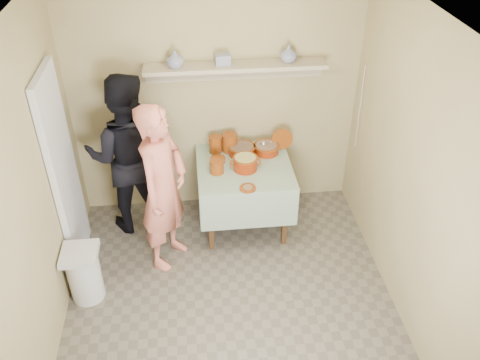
{
  "coord_description": "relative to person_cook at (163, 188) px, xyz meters",
  "views": [
    {
      "loc": [
        -0.26,
        -3.06,
        3.63
      ],
      "look_at": [
        0.15,
        0.75,
        0.95
      ],
      "focal_mm": 38.0,
      "sensor_mm": 36.0,
      "label": 1
    }
  ],
  "objects": [
    {
      "name": "ceramic_box",
      "position": [
        0.64,
        0.81,
        0.91
      ],
      "size": [
        0.15,
        0.11,
        0.1
      ],
      "primitive_type": "cube",
      "rotation": [
        0.0,
        0.0,
        0.07
      ],
      "color": "navy",
      "rests_on": "wall_shelf"
    },
    {
      "name": "person_helper",
      "position": [
        -0.37,
        0.59,
        0.02
      ],
      "size": [
        0.87,
        0.69,
        1.76
      ],
      "primitive_type": "imported",
      "rotation": [
        0.0,
        0.0,
        -3.16
      ],
      "color": "black",
      "rests_on": "ground"
    },
    {
      "name": "bowl_stack",
      "position": [
        0.52,
        0.36,
        -0.03
      ],
      "size": [
        0.14,
        0.14,
        0.14
      ],
      "primitive_type": "cylinder",
      "color": "#6F2F0D",
      "rests_on": "serving_table"
    },
    {
      "name": "plate_stack_b",
      "position": [
        0.69,
        0.76,
        0.0
      ],
      "size": [
        0.16,
        0.16,
        0.2
      ],
      "primitive_type": "cylinder",
      "color": "#6F2F0D",
      "rests_on": "serving_table"
    },
    {
      "name": "tile_panel",
      "position": [
        -0.9,
        0.13,
        0.14
      ],
      "size": [
        0.06,
        0.7,
        2.0
      ],
      "primitive_type": "cube",
      "color": "silver",
      "rests_on": "ground"
    },
    {
      "name": "serving_table",
      "position": [
        0.81,
        0.46,
        -0.22
      ],
      "size": [
        0.97,
        0.97,
        0.76
      ],
      "color": "#4C2D16",
      "rests_on": "ground"
    },
    {
      "name": "trash_bin",
      "position": [
        -0.76,
        -0.45,
        -0.58
      ],
      "size": [
        0.32,
        0.32,
        0.56
      ],
      "color": "silver",
      "rests_on": "ground"
    },
    {
      "name": "ladle",
      "position": [
        1.05,
        0.68,
        0.01
      ],
      "size": [
        0.08,
        0.26,
        0.19
      ],
      "color": "silver",
      "rests_on": "cazuela_meat_b"
    },
    {
      "name": "room_shell",
      "position": [
        0.56,
        -0.82,
        0.75
      ],
      "size": [
        3.04,
        3.54,
        2.62
      ],
      "color": "tan",
      "rests_on": "ground"
    },
    {
      "name": "electrical_cord",
      "position": [
        2.03,
        0.66,
        0.39
      ],
      "size": [
        0.01,
        0.05,
        0.9
      ],
      "color": "silver",
      "rests_on": "wall_shelf"
    },
    {
      "name": "vase_right",
      "position": [
        1.28,
        0.81,
        0.95
      ],
      "size": [
        0.21,
        0.21,
        0.17
      ],
      "primitive_type": "imported",
      "rotation": [
        0.0,
        0.0,
        0.35
      ],
      "color": "navy",
      "rests_on": "wall_shelf"
    },
    {
      "name": "plate_stack_a",
      "position": [
        0.54,
        0.76,
        -0.01
      ],
      "size": [
        0.14,
        0.14,
        0.18
      ],
      "primitive_type": "cylinder",
      "color": "#6F2F0D",
      "rests_on": "serving_table"
    },
    {
      "name": "empty_bowl",
      "position": [
        0.55,
        0.55,
        -0.07
      ],
      "size": [
        0.16,
        0.16,
        0.05
      ],
      "primitive_type": "cylinder",
      "color": "#6F2F0D",
      "rests_on": "serving_table"
    },
    {
      "name": "vase_left",
      "position": [
        0.18,
        0.78,
        0.95
      ],
      "size": [
        0.23,
        0.23,
        0.17
      ],
      "primitive_type": "imported",
      "rotation": [
        0.0,
        0.0,
        0.73
      ],
      "color": "navy",
      "rests_on": "wall_shelf"
    },
    {
      "name": "front_plate",
      "position": [
        0.8,
        0.04,
        -0.09
      ],
      "size": [
        0.16,
        0.16,
        0.03
      ],
      "color": "#6F2F0D",
      "rests_on": "serving_table"
    },
    {
      "name": "cazuela_meat_a",
      "position": [
        0.81,
        0.68,
        -0.04
      ],
      "size": [
        0.3,
        0.3,
        0.1
      ],
      "color": "#6D1A06",
      "rests_on": "serving_table"
    },
    {
      "name": "wall_shelf",
      "position": [
        0.76,
        0.83,
        0.81
      ],
      "size": [
        1.8,
        0.25,
        0.21
      ],
      "color": "tan",
      "rests_on": "room_shell"
    },
    {
      "name": "ground",
      "position": [
        0.56,
        -0.82,
        -0.86
      ],
      "size": [
        3.5,
        3.5,
        0.0
      ],
      "primitive_type": "plane",
      "color": "#635A4D",
      "rests_on": "ground"
    },
    {
      "name": "propped_lid",
      "position": [
        1.25,
        0.74,
        0.02
      ],
      "size": [
        0.23,
        0.06,
        0.23
      ],
      "primitive_type": "cylinder",
      "rotation": [
        1.39,
        0.0,
        -0.02
      ],
      "color": "#6F2F0D",
      "rests_on": "serving_table"
    },
    {
      "name": "cazuela_meat_b",
      "position": [
        1.07,
        0.68,
        -0.04
      ],
      "size": [
        0.28,
        0.28,
        0.1
      ],
      "color": "#6D1A06",
      "rests_on": "serving_table"
    },
    {
      "name": "person_cook",
      "position": [
        0.0,
        0.0,
        0.0
      ],
      "size": [
        0.66,
        0.75,
        1.72
      ],
      "primitive_type": "imported",
      "rotation": [
        0.0,
        0.0,
        1.08
      ],
      "color": "#D06D59",
      "rests_on": "ground"
    },
    {
      "name": "cazuela_rice",
      "position": [
        0.82,
        0.38,
        -0.01
      ],
      "size": [
        0.33,
        0.25,
        0.14
      ],
      "color": "#6D1A06",
      "rests_on": "serving_table"
    }
  ]
}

